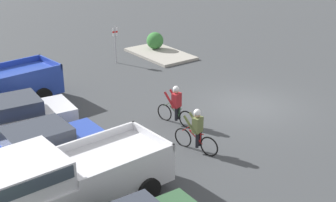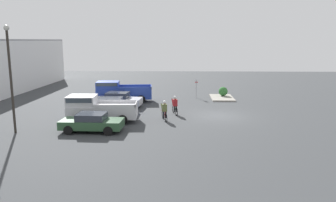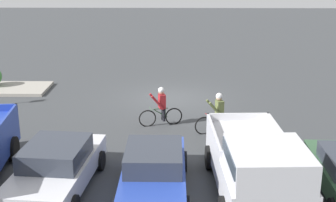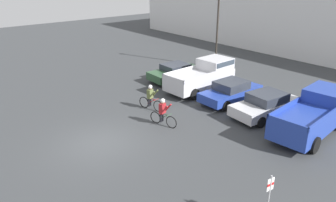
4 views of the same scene
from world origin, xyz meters
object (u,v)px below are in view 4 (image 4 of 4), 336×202
Objects in this scene: pickup_truck_0 at (204,75)px; cyclist_0 at (163,112)px; sedan_0 at (175,72)px; sedan_1 at (231,91)px; cyclist_1 at (151,97)px; lamppost at (218,18)px; sedan_2 at (266,104)px; fire_lane_sign at (269,197)px; pickup_truck_1 at (315,112)px.

pickup_truck_0 is 6.60m from cyclist_0.
sedan_0 is 2.46× the size of cyclist_0.
sedan_1 reaches higher than sedan_0.
lamppost reaches higher than cyclist_1.
sedan_2 is 6.85m from cyclist_1.
pickup_truck_1 is at bearing 108.27° from fire_lane_sign.
pickup_truck_1 is 8.29m from fire_lane_sign.
sedan_2 is 2.65× the size of cyclist_0.
lamppost is at bearing 149.11° from sedan_2.
cyclist_1 reaches higher than sedan_1.
pickup_truck_1 reaches higher than fire_lane_sign.
fire_lane_sign reaches higher than cyclist_1.
cyclist_1 is 10.84m from fire_lane_sign.
sedan_1 is 5.58m from pickup_truck_1.
pickup_truck_0 is at bearing 177.79° from pickup_truck_1.
sedan_1 is 0.96× the size of sedan_2.
sedan_1 is 0.62× the size of lamppost.
sedan_1 is 2.49× the size of cyclist_1.
pickup_truck_1 is 9.20m from cyclist_1.
sedan_0 is at bearing 134.42° from cyclist_0.
sedan_0 is at bearing 124.56° from cyclist_1.
pickup_truck_1 is at bearing -0.07° from sedan_0.
fire_lane_sign reaches higher than pickup_truck_0.
cyclist_1 is 0.25× the size of lamppost.
pickup_truck_1 is at bearing 31.91° from cyclist_1.
sedan_1 is at bearing 176.95° from sedan_2.
fire_lane_sign is (13.76, -7.88, 0.59)m from sedan_0.
lamppost is (-8.97, 5.37, 3.48)m from sedan_2.
sedan_0 is 5.92m from cyclist_1.
sedan_0 is 0.75× the size of pickup_truck_1.
cyclist_0 is 2.34m from cyclist_1.
sedan_2 is at bearing -30.89° from lamppost.
fire_lane_sign is at bearing -71.73° from pickup_truck_1.
lamppost reaches higher than sedan_2.
lamppost reaches higher than cyclist_0.
pickup_truck_0 is 2.60× the size of fire_lane_sign.
pickup_truck_0 is 6.65m from lamppost.
pickup_truck_1 reaches higher than sedan_1.
sedan_2 is at bearing 62.42° from cyclist_0.
cyclist_1 is 11.27m from lamppost.
cyclist_0 is (5.56, -5.67, 0.14)m from sedan_0.
cyclist_1 reaches higher than sedan_0.
sedan_0 is 0.80× the size of pickup_truck_0.
pickup_truck_0 is 0.93× the size of pickup_truck_1.
pickup_truck_1 reaches higher than pickup_truck_0.
lamppost is at bearing 119.56° from cyclist_0.
cyclist_1 is (-7.81, -4.86, -0.30)m from pickup_truck_1.
fire_lane_sign is (10.41, -3.01, 0.44)m from cyclist_1.
fire_lane_sign is (8.20, -2.21, 0.45)m from cyclist_0.
lamppost is (-3.93, 10.00, 3.39)m from cyclist_1.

